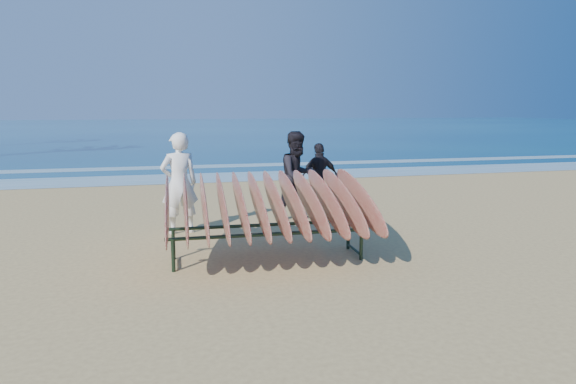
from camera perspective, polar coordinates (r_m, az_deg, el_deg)
name	(u,v)px	position (r m, az deg, el deg)	size (l,w,h in m)	color
ground	(300,256)	(8.55, 1.30, -7.15)	(120.00, 120.00, 0.00)	tan
ocean	(179,128)	(62.99, -12.04, 6.99)	(160.00, 160.00, 0.00)	navy
foam_near	(225,177)	(18.20, -6.99, 1.67)	(160.00, 160.00, 0.00)	white
foam_far	(215,166)	(21.65, -8.12, 2.87)	(160.00, 160.00, 0.00)	white
surfboard_rack	(267,204)	(8.16, -2.36, -1.35)	(3.25, 2.70, 1.49)	black
person_white	(179,183)	(10.12, -11.99, 0.95)	(0.72, 0.47, 1.97)	white
person_dark_a	(298,176)	(11.09, 1.08, 1.78)	(0.94, 0.73, 1.93)	black
person_dark_b	(320,177)	(12.12, 3.53, 1.66)	(0.94, 0.39, 1.61)	black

